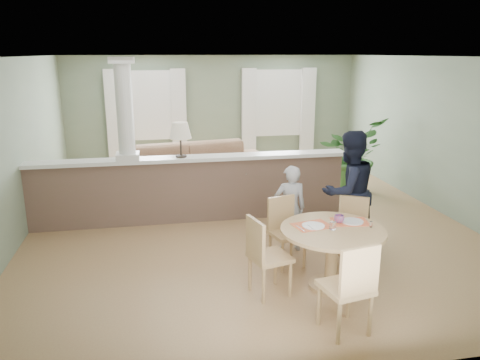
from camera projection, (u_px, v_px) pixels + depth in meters
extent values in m
plane|color=tan|center=(246.00, 221.00, 7.93)|extent=(8.00, 8.00, 0.00)
cube|color=gray|center=(214.00, 112.00, 11.37)|extent=(7.00, 0.02, 2.70)
cube|color=gray|center=(16.00, 151.00, 6.95)|extent=(0.02, 8.00, 2.70)
cube|color=gray|center=(442.00, 136.00, 8.20)|extent=(0.02, 8.00, 2.70)
cube|color=gray|center=(345.00, 233.00, 3.79)|extent=(7.00, 0.02, 2.70)
cube|color=white|center=(247.00, 57.00, 7.22)|extent=(7.00, 8.00, 0.02)
cube|color=white|center=(146.00, 106.00, 11.00)|extent=(1.10, 0.02, 1.50)
cube|color=white|center=(146.00, 106.00, 10.97)|extent=(1.22, 0.04, 1.62)
cube|color=white|center=(278.00, 103.00, 11.57)|extent=(1.10, 0.02, 1.50)
cube|color=white|center=(278.00, 103.00, 11.55)|extent=(1.22, 0.04, 1.62)
cube|color=silver|center=(114.00, 120.00, 10.86)|extent=(0.35, 0.10, 2.30)
cube|color=silver|center=(179.00, 118.00, 11.13)|extent=(0.35, 0.10, 2.30)
cube|color=silver|center=(249.00, 116.00, 11.43)|extent=(0.35, 0.10, 2.30)
cube|color=silver|center=(308.00, 115.00, 11.70)|extent=(0.35, 0.10, 2.30)
cube|color=brown|center=(191.00, 191.00, 7.82)|extent=(5.20, 0.22, 1.05)
cube|color=white|center=(190.00, 158.00, 7.68)|extent=(5.32, 0.36, 0.06)
cube|color=white|center=(128.00, 156.00, 7.48)|extent=(0.36, 0.36, 0.10)
cylinder|color=white|center=(125.00, 109.00, 7.28)|extent=(0.26, 0.26, 1.39)
cube|color=white|center=(121.00, 60.00, 7.08)|extent=(0.38, 0.38, 0.10)
cylinder|color=black|center=(181.00, 156.00, 7.64)|extent=(0.18, 0.18, 0.03)
cylinder|color=black|center=(181.00, 147.00, 7.60)|extent=(0.03, 0.03, 0.28)
cone|color=beige|center=(180.00, 130.00, 7.52)|extent=(0.36, 0.36, 0.26)
imported|color=#987053|center=(192.00, 169.00, 9.52)|extent=(3.39, 1.76, 0.94)
imported|color=#2B5C24|center=(351.00, 155.00, 9.51)|extent=(1.77, 1.76, 1.49)
cylinder|color=tan|center=(330.00, 285.00, 5.71)|extent=(0.52, 0.52, 0.04)
cylinder|color=tan|center=(331.00, 258.00, 5.62)|extent=(0.14, 0.14, 0.67)
cylinder|color=tan|center=(333.00, 230.00, 5.52)|extent=(1.24, 1.24, 0.04)
cube|color=red|center=(312.00, 226.00, 5.61)|extent=(0.50, 0.40, 0.01)
cube|color=red|center=(350.00, 222.00, 5.74)|extent=(0.48, 0.38, 0.01)
cylinder|color=white|center=(313.00, 226.00, 5.58)|extent=(0.27, 0.27, 0.01)
cylinder|color=white|center=(352.00, 221.00, 5.73)|extent=(0.27, 0.27, 0.01)
cylinder|color=white|center=(333.00, 226.00, 5.48)|extent=(0.08, 0.08, 0.09)
cube|color=silver|center=(311.00, 227.00, 5.52)|extent=(0.05, 0.18, 0.00)
cube|color=silver|center=(300.00, 228.00, 5.51)|extent=(0.06, 0.22, 0.00)
cylinder|color=white|center=(371.00, 224.00, 5.57)|extent=(0.04, 0.04, 0.07)
cylinder|color=silver|center=(371.00, 221.00, 5.56)|extent=(0.04, 0.04, 0.01)
imported|color=#2661B4|center=(339.00, 219.00, 5.71)|extent=(0.15, 0.15, 0.10)
cube|color=tan|center=(287.00, 234.00, 6.18)|extent=(0.50, 0.50, 0.05)
cylinder|color=tan|center=(282.00, 257.00, 6.03)|extent=(0.04, 0.04, 0.42)
cylinder|color=tan|center=(304.00, 253.00, 6.17)|extent=(0.04, 0.04, 0.42)
cylinder|color=tan|center=(270.00, 248.00, 6.32)|extent=(0.04, 0.04, 0.42)
cylinder|color=tan|center=(291.00, 244.00, 6.46)|extent=(0.04, 0.04, 0.42)
cube|color=tan|center=(281.00, 212.00, 6.28)|extent=(0.39, 0.13, 0.45)
cube|color=tan|center=(351.00, 232.00, 6.28)|extent=(0.55, 0.55, 0.05)
cylinder|color=tan|center=(336.00, 251.00, 6.24)|extent=(0.04, 0.04, 0.41)
cylinder|color=tan|center=(361.00, 254.00, 6.14)|extent=(0.04, 0.04, 0.41)
cylinder|color=tan|center=(340.00, 242.00, 6.54)|extent=(0.04, 0.04, 0.41)
cylinder|color=tan|center=(364.00, 245.00, 6.43)|extent=(0.04, 0.04, 0.41)
cube|color=tan|center=(354.00, 212.00, 6.38)|extent=(0.34, 0.23, 0.44)
cube|color=tan|center=(345.00, 288.00, 4.69)|extent=(0.53, 0.53, 0.05)
cylinder|color=tan|center=(349.00, 298.00, 4.99)|extent=(0.04, 0.04, 0.46)
cylinder|color=tan|center=(319.00, 305.00, 4.85)|extent=(0.04, 0.04, 0.46)
cylinder|color=tan|center=(370.00, 315.00, 4.66)|extent=(0.04, 0.04, 0.46)
cylinder|color=tan|center=(339.00, 323.00, 4.53)|extent=(0.04, 0.04, 0.46)
cube|color=tan|center=(360.00, 272.00, 4.44)|extent=(0.43, 0.13, 0.49)
cube|color=tan|center=(270.00, 257.00, 5.44)|extent=(0.53, 0.53, 0.05)
cylinder|color=tan|center=(290.00, 279.00, 5.42)|extent=(0.04, 0.04, 0.44)
cylinder|color=tan|center=(275.00, 267.00, 5.72)|extent=(0.04, 0.04, 0.44)
cylinder|color=tan|center=(264.00, 286.00, 5.28)|extent=(0.04, 0.04, 0.44)
cylinder|color=tan|center=(250.00, 273.00, 5.58)|extent=(0.04, 0.04, 0.44)
cube|color=tan|center=(255.00, 239.00, 5.29)|extent=(0.14, 0.41, 0.47)
imported|color=#9C9CA1|center=(290.00, 209.00, 6.62)|extent=(0.47, 0.33, 1.25)
imported|color=black|center=(348.00, 192.00, 6.59)|extent=(0.99, 0.86, 1.74)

